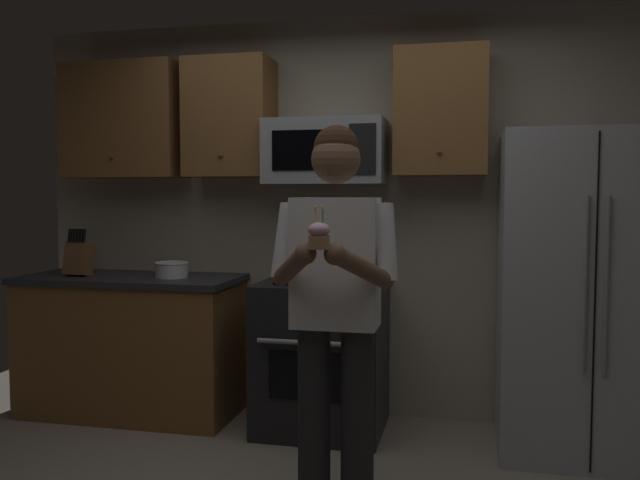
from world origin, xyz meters
name	(u,v)px	position (x,y,z in m)	size (l,w,h in m)	color
wall_back	(357,218)	(0.00, 1.75, 1.30)	(4.40, 0.10, 2.60)	#B7AD99
oven_range	(322,355)	(-0.15, 1.36, 0.46)	(0.76, 0.70, 0.93)	black
microwave	(326,152)	(-0.15, 1.48, 1.72)	(0.74, 0.41, 0.40)	#9EA0A5
refrigerator	(583,294)	(1.35, 1.32, 0.90)	(0.90, 0.75, 1.80)	#B7BABF
cabinet_row_upper	(241,118)	(-0.72, 1.53, 1.95)	(2.78, 0.36, 0.76)	brown
counter_left	(132,344)	(-1.45, 1.38, 0.46)	(1.44, 0.66, 0.92)	brown
knife_block	(79,258)	(-1.79, 1.33, 1.04)	(0.16, 0.15, 0.32)	brown
bowl_large_white	(172,269)	(-1.15, 1.36, 0.97)	(0.22, 0.22, 0.10)	white
person	(335,297)	(0.14, 0.30, 1.00)	(0.60, 0.48, 1.76)	#262628
cupcake	(319,235)	(0.14, -0.03, 1.29)	(0.09, 0.09, 0.17)	#A87F56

